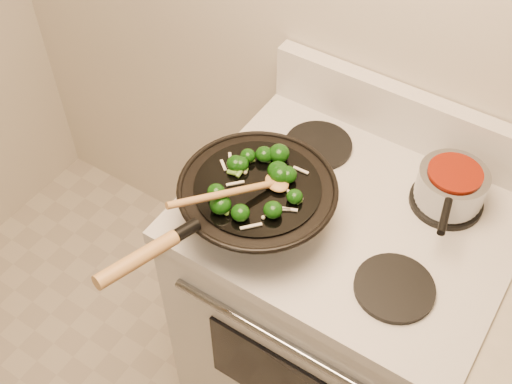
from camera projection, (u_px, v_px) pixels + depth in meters
The scene contains 5 objects.
stove at pixel (336, 307), 1.91m from camera, with size 0.78×0.67×1.08m.
wok at pixel (256, 201), 1.49m from camera, with size 0.37×0.61×0.18m.
stirfry at pixel (260, 177), 1.45m from camera, with size 0.23×0.25×0.04m.
wooden_spoon at pixel (247, 189), 1.41m from camera, with size 0.17×0.28×0.09m.
saucepan at pixel (451, 186), 1.54m from camera, with size 0.17×0.27×0.10m.
Camera 1 is at (0.07, 0.20, 2.13)m, focal length 45.00 mm.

